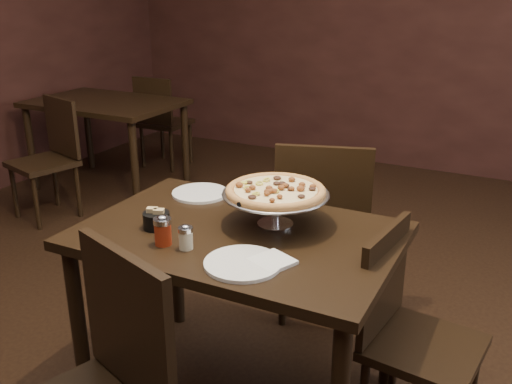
% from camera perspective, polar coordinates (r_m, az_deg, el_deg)
% --- Properties ---
extents(room, '(6.04, 7.04, 2.84)m').
position_cam_1_polar(room, '(1.89, -0.01, 13.63)').
color(room, black).
rests_on(room, ground).
extents(dining_table, '(1.19, 0.79, 0.74)m').
position_cam_1_polar(dining_table, '(2.19, -1.77, -6.24)').
color(dining_table, black).
rests_on(dining_table, ground).
extents(background_table, '(1.17, 0.78, 0.73)m').
position_cam_1_polar(background_table, '(4.76, -14.79, 7.68)').
color(background_table, black).
rests_on(background_table, ground).
extents(pizza_stand, '(0.41, 0.41, 0.17)m').
position_cam_1_polar(pizza_stand, '(2.15, 1.98, 0.07)').
color(pizza_stand, silver).
rests_on(pizza_stand, dining_table).
extents(parmesan_shaker, '(0.05, 0.05, 0.09)m').
position_cam_1_polar(parmesan_shaker, '(2.01, -7.04, -4.53)').
color(parmesan_shaker, beige).
rests_on(parmesan_shaker, dining_table).
extents(pepper_flake_shaker, '(0.06, 0.06, 0.11)m').
position_cam_1_polar(pepper_flake_shaker, '(2.05, -9.31, -3.83)').
color(pepper_flake_shaker, maroon).
rests_on(pepper_flake_shaker, dining_table).
extents(packet_caddy, '(0.10, 0.10, 0.08)m').
position_cam_1_polar(packet_caddy, '(2.20, -9.94, -2.74)').
color(packet_caddy, black).
rests_on(packet_caddy, dining_table).
extents(napkin_stack, '(0.17, 0.17, 0.01)m').
position_cam_1_polar(napkin_stack, '(1.91, 1.62, -6.96)').
color(napkin_stack, white).
rests_on(napkin_stack, dining_table).
extents(plate_left, '(0.25, 0.25, 0.01)m').
position_cam_1_polar(plate_left, '(2.52, -5.60, -0.11)').
color(plate_left, white).
rests_on(plate_left, dining_table).
extents(plate_near, '(0.26, 0.26, 0.01)m').
position_cam_1_polar(plate_near, '(1.90, -1.33, -7.15)').
color(plate_near, white).
rests_on(plate_near, dining_table).
extents(serving_spatula, '(0.14, 0.14, 0.02)m').
position_cam_1_polar(serving_spatula, '(2.06, -0.53, -0.95)').
color(serving_spatula, silver).
rests_on(serving_spatula, pizza_stand).
extents(chair_far, '(0.55, 0.55, 0.94)m').
position_cam_1_polar(chair_far, '(2.79, 6.68, -3.25)').
color(chair_far, black).
rests_on(chair_far, ground).
extents(chair_side, '(0.42, 0.42, 0.81)m').
position_cam_1_polar(chair_side, '(2.19, 14.98, -13.07)').
color(chair_side, black).
rests_on(chair_side, ground).
extents(bg_chair_far, '(0.40, 0.40, 0.84)m').
position_cam_1_polar(bg_chair_far, '(5.25, -9.48, 7.27)').
color(bg_chair_far, black).
rests_on(bg_chair_far, ground).
extents(bg_chair_near, '(0.49, 0.49, 0.85)m').
position_cam_1_polar(bg_chair_near, '(4.33, -19.88, 3.62)').
color(bg_chair_near, black).
rests_on(bg_chair_near, ground).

